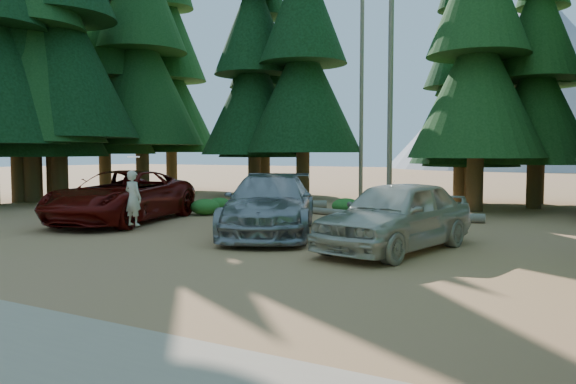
# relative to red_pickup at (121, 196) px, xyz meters

# --- Properties ---
(ground) EXTENTS (160.00, 160.00, 0.00)m
(ground) POSITION_rel_red_pickup_xyz_m (5.15, -3.76, -0.89)
(ground) COLOR #B2824B
(ground) RESTS_ON ground
(forest_belt_north) EXTENTS (36.00, 7.00, 22.00)m
(forest_belt_north) POSITION_rel_red_pickup_xyz_m (5.15, 11.24, -0.89)
(forest_belt_north) COLOR black
(forest_belt_north) RESTS_ON ground
(snag_front) EXTENTS (0.24, 0.24, 12.00)m
(snag_front) POSITION_rel_red_pickup_xyz_m (5.95, 10.74, 5.11)
(snag_front) COLOR #675D52
(snag_front) RESTS_ON ground
(snag_back) EXTENTS (0.20, 0.20, 10.00)m
(snag_back) POSITION_rel_red_pickup_xyz_m (3.95, 12.24, 4.11)
(snag_back) COLOR #675D52
(snag_back) RESTS_ON ground
(mountain_peak) EXTENTS (48.00, 50.00, 28.00)m
(mountain_peak) POSITION_rel_red_pickup_xyz_m (2.56, 84.48, 11.81)
(mountain_peak) COLOR gray
(mountain_peak) RESTS_ON ground
(red_pickup) EXTENTS (4.42, 6.94, 1.78)m
(red_pickup) POSITION_rel_red_pickup_xyz_m (0.00, 0.00, 0.00)
(red_pickup) COLOR #5B0B07
(red_pickup) RESTS_ON ground
(silver_minivan_center) EXTENTS (4.79, 6.54, 1.76)m
(silver_minivan_center) POSITION_rel_red_pickup_xyz_m (5.98, -0.00, -0.01)
(silver_minivan_center) COLOR gray
(silver_minivan_center) RESTS_ON ground
(silver_minivan_right) EXTENTS (3.05, 5.41, 1.74)m
(silver_minivan_right) POSITION_rel_red_pickup_xyz_m (10.09, -0.83, -0.02)
(silver_minivan_right) COLOR beige
(silver_minivan_right) RESTS_ON ground
(frisbee_player) EXTENTS (0.62, 0.44, 2.10)m
(frisbee_player) POSITION_rel_red_pickup_xyz_m (2.10, -1.58, 0.15)
(frisbee_player) COLOR beige
(frisbee_player) RESTS_ON ground
(log_left) EXTENTS (4.40, 2.54, 0.34)m
(log_left) POSITION_rel_red_pickup_xyz_m (2.01, 6.74, -0.72)
(log_left) COLOR #675D52
(log_left) RESTS_ON ground
(log_mid) EXTENTS (3.15, 0.99, 0.26)m
(log_mid) POSITION_rel_red_pickup_xyz_m (5.43, 5.40, -0.76)
(log_mid) COLOR #675D52
(log_mid) RESTS_ON ground
(log_right) EXTENTS (5.09, 1.61, 0.33)m
(log_right) POSITION_rel_red_pickup_xyz_m (8.55, 5.10, -0.73)
(log_right) COLOR #675D52
(log_right) RESTS_ON ground
(shrub_far_left) EXTENTS (0.97, 0.97, 0.53)m
(shrub_far_left) POSITION_rel_red_pickup_xyz_m (-3.63, 5.21, -0.63)
(shrub_far_left) COLOR #1B5C1C
(shrub_far_left) RESTS_ON ground
(shrub_left) EXTENTS (0.94, 0.94, 0.52)m
(shrub_left) POSITION_rel_red_pickup_xyz_m (0.50, 5.00, -0.63)
(shrub_left) COLOR #1B5C1C
(shrub_left) RESTS_ON ground
(shrub_center_left) EXTENTS (1.13, 1.13, 0.62)m
(shrub_center_left) POSITION_rel_red_pickup_xyz_m (1.16, 3.18, -0.58)
(shrub_center_left) COLOR #1B5C1C
(shrub_center_left) RESTS_ON ground
(shrub_center_right) EXTENTS (1.12, 1.12, 0.61)m
(shrub_center_right) POSITION_rel_red_pickup_xyz_m (5.72, 6.24, -0.58)
(shrub_center_right) COLOR #1B5C1C
(shrub_center_right) RESTS_ON ground
(shrub_right) EXTENTS (1.25, 1.25, 0.69)m
(shrub_right) POSITION_rel_red_pickup_xyz_m (9.34, 4.70, -0.55)
(shrub_right) COLOR #1B5C1C
(shrub_right) RESTS_ON ground
(shrub_far_right) EXTENTS (1.26, 1.26, 0.69)m
(shrub_far_right) POSITION_rel_red_pickup_xyz_m (8.82, 6.24, -0.54)
(shrub_far_right) COLOR #1B5C1C
(shrub_far_right) RESTS_ON ground
(shrub_edge_west) EXTENTS (0.76, 0.76, 0.42)m
(shrub_edge_west) POSITION_rel_red_pickup_xyz_m (-2.85, 3.80, -0.68)
(shrub_edge_west) COLOR #1B5C1C
(shrub_edge_west) RESTS_ON ground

